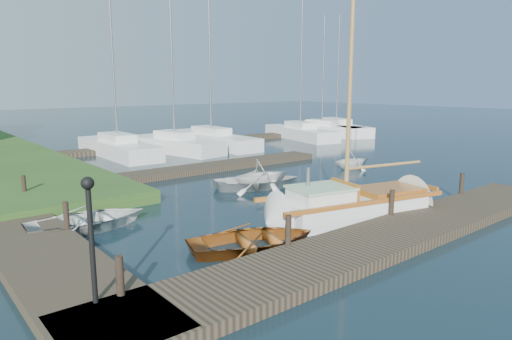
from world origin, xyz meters
TOP-DOWN VIEW (x-y plane):
  - ground at (0.00, 0.00)m, footprint 160.00×160.00m
  - near_dock at (0.00, -6.00)m, footprint 18.00×2.20m
  - left_dock at (-8.00, 2.00)m, footprint 2.20×18.00m
  - far_dock at (2.00, 6.50)m, footprint 14.00×1.60m
  - pontoon at (10.00, 16.00)m, footprint 30.00×1.60m
  - mooring_post_0 at (-7.50, -5.00)m, footprint 0.16×0.16m
  - mooring_post_1 at (-3.00, -5.00)m, footprint 0.16×0.16m
  - mooring_post_2 at (1.50, -5.00)m, footprint 0.16×0.16m
  - mooring_post_3 at (6.00, -5.00)m, footprint 0.16×0.16m
  - mooring_post_4 at (-7.00, 0.00)m, footprint 0.16×0.16m
  - mooring_post_5 at (-7.00, 5.00)m, footprint 0.16×0.16m
  - lamp_post at (-8.00, -5.00)m, footprint 0.24×0.24m
  - sailboat at (1.15, -3.80)m, footprint 7.41×3.48m
  - dinghy at (-3.36, -4.05)m, footprint 4.14×3.48m
  - tender_a at (-6.21, 0.57)m, footprint 3.71×2.76m
  - tender_b at (1.56, 1.57)m, footprint 2.93×2.64m
  - tender_c at (1.48, 1.69)m, footprint 4.46×3.83m
  - tender_d at (8.26, 2.09)m, footprint 2.46×2.23m
  - marina_boat_1 at (0.45, 14.33)m, footprint 2.34×8.66m
  - marina_boat_2 at (4.01, 13.48)m, footprint 3.54×7.89m
  - marina_boat_3 at (7.52, 14.40)m, footprint 2.37×9.52m
  - marina_boat_5 at (15.93, 13.78)m, footprint 4.04×8.65m
  - marina_boat_6 at (18.96, 14.16)m, footprint 3.96×7.62m
  - marina_boat_7 at (21.36, 14.60)m, footprint 5.34×9.56m

SIDE VIEW (x-z plane):
  - ground at x=0.00m, z-range 0.00..0.00m
  - near_dock at x=0.00m, z-range 0.00..0.30m
  - left_dock at x=-8.00m, z-range 0.00..0.30m
  - far_dock at x=2.00m, z-range 0.00..0.30m
  - pontoon at x=10.00m, z-range 0.00..0.30m
  - sailboat at x=1.15m, z-range -4.57..5.26m
  - dinghy at x=-3.36m, z-range 0.00..0.73m
  - tender_a at x=-6.21m, z-range 0.00..0.74m
  - tender_c at x=1.48m, z-range 0.00..0.78m
  - tender_d at x=8.26m, z-range 0.00..1.12m
  - marina_boat_7 at x=21.36m, z-range -4.71..5.83m
  - marina_boat_6 at x=18.96m, z-range -4.51..5.65m
  - marina_boat_3 at x=7.52m, z-range -5.24..6.38m
  - marina_boat_2 at x=4.01m, z-range -4.71..5.84m
  - marina_boat_5 at x=15.93m, z-range -4.95..6.09m
  - marina_boat_1 at x=0.45m, z-range -5.09..6.23m
  - tender_b at x=1.56m, z-range 0.00..1.37m
  - mooring_post_0 at x=-7.50m, z-range 0.30..1.10m
  - mooring_post_1 at x=-3.00m, z-range 0.30..1.10m
  - mooring_post_2 at x=1.50m, z-range 0.30..1.10m
  - mooring_post_3 at x=6.00m, z-range 0.30..1.10m
  - mooring_post_4 at x=-7.00m, z-range 0.30..1.10m
  - mooring_post_5 at x=-7.00m, z-range 0.30..1.10m
  - lamp_post at x=-8.00m, z-range 0.65..3.09m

